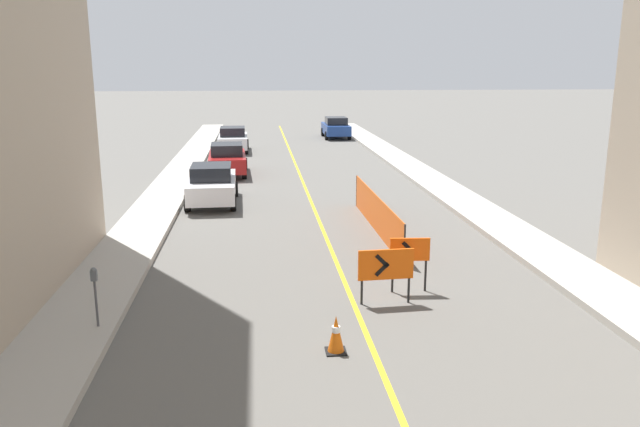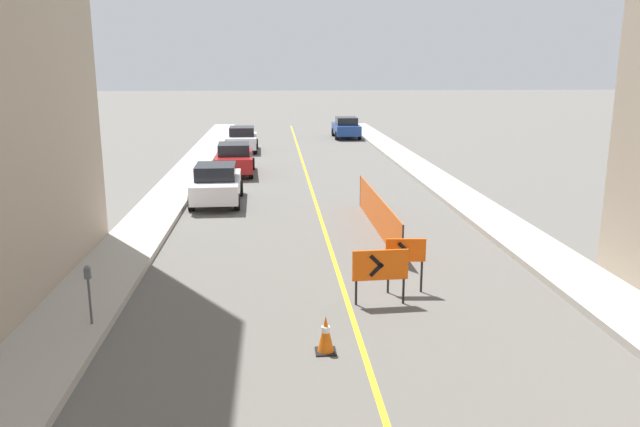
% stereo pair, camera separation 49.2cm
% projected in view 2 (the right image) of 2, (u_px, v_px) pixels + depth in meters
% --- Properties ---
extents(lane_stripe, '(0.12, 64.63, 0.01)m').
position_uv_depth(lane_stripe, '(314.00, 198.00, 25.87)').
color(lane_stripe, gold).
rests_on(lane_stripe, ground_plane).
extents(sidewalk_left, '(1.82, 64.63, 0.18)m').
position_uv_depth(sidewalk_left, '(167.00, 198.00, 25.41)').
color(sidewalk_left, '#ADA89E').
rests_on(sidewalk_left, ground_plane).
extents(sidewalk_right, '(1.82, 64.63, 0.18)m').
position_uv_depth(sidewalk_right, '(456.00, 194.00, 26.29)').
color(sidewalk_right, '#ADA89E').
rests_on(sidewalk_right, ground_plane).
extents(traffic_cone_fifth, '(0.40, 0.40, 0.74)m').
position_uv_depth(traffic_cone_fifth, '(326.00, 334.00, 11.86)').
color(traffic_cone_fifth, black).
rests_on(traffic_cone_fifth, ground_plane).
extents(arrow_barricade_primary, '(1.29, 0.13, 1.30)m').
position_uv_depth(arrow_barricade_primary, '(380.00, 267.00, 14.15)').
color(arrow_barricade_primary, '#EF560C').
rests_on(arrow_barricade_primary, ground_plane).
extents(arrow_barricade_secondary, '(0.96, 0.13, 1.35)m').
position_uv_depth(arrow_barricade_secondary, '(406.00, 254.00, 14.88)').
color(arrow_barricade_secondary, '#EF560C').
rests_on(arrow_barricade_secondary, ground_plane).
extents(safety_mesh_fence, '(0.12, 7.77, 1.21)m').
position_uv_depth(safety_mesh_fence, '(378.00, 214.00, 20.53)').
color(safety_mesh_fence, '#EF560C').
rests_on(safety_mesh_fence, ground_plane).
extents(parked_car_curb_near, '(1.94, 4.34, 1.59)m').
position_uv_depth(parked_car_curb_near, '(217.00, 184.00, 24.73)').
color(parked_car_curb_near, silver).
rests_on(parked_car_curb_near, ground_plane).
extents(parked_car_curb_mid, '(1.97, 4.37, 1.59)m').
position_uv_depth(parked_car_curb_mid, '(234.00, 159.00, 31.40)').
color(parked_car_curb_mid, maroon).
rests_on(parked_car_curb_mid, ground_plane).
extents(parked_car_curb_far, '(1.94, 4.33, 1.59)m').
position_uv_depth(parked_car_curb_far, '(242.00, 139.00, 39.87)').
color(parked_car_curb_far, silver).
rests_on(parked_car_curb_far, ground_plane).
extents(parked_car_opposite_side, '(1.93, 4.30, 1.59)m').
position_uv_depth(parked_car_opposite_side, '(346.00, 127.00, 47.37)').
color(parked_car_opposite_side, navy).
rests_on(parked_car_opposite_side, ground_plane).
extents(parking_meter_near_curb, '(0.12, 0.11, 1.25)m').
position_uv_depth(parking_meter_near_curb, '(88.00, 283.00, 12.62)').
color(parking_meter_near_curb, '#4C4C51').
rests_on(parking_meter_near_curb, sidewalk_left).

